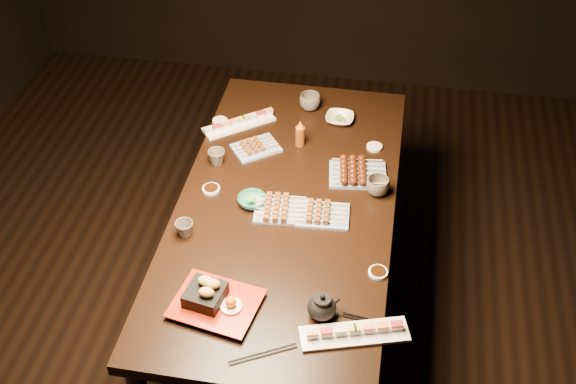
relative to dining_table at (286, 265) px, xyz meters
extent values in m
plane|color=black|center=(-0.17, -0.31, -0.38)|extent=(5.00, 5.00, 0.00)
cube|color=black|center=(0.00, 0.00, 0.00)|extent=(1.18, 1.92, 0.75)
imported|color=#277860|center=(-0.14, -0.03, 0.39)|extent=(0.12, 0.12, 0.04)
imported|color=beige|center=(0.15, 0.62, 0.39)|extent=(0.14, 0.14, 0.03)
imported|color=#52493F|center=(-0.36, -0.25, 0.41)|extent=(0.09, 0.09, 0.07)
imported|color=#52493F|center=(0.37, 0.13, 0.41)|extent=(0.12, 0.12, 0.08)
imported|color=#52493F|center=(-0.35, 0.21, 0.41)|extent=(0.10, 0.10, 0.07)
imported|color=#52493F|center=(0.00, 0.70, 0.41)|extent=(0.13, 0.13, 0.08)
cylinder|color=maroon|center=(-0.01, 0.41, 0.44)|extent=(0.05, 0.05, 0.13)
cylinder|color=white|center=(-0.33, 0.03, 0.38)|extent=(0.10, 0.10, 0.01)
cylinder|color=white|center=(0.33, 0.44, 0.38)|extent=(0.09, 0.09, 0.01)
cylinder|color=white|center=(0.41, -0.33, 0.38)|extent=(0.09, 0.09, 0.01)
cylinder|color=white|center=(-0.41, 0.52, 0.38)|extent=(0.08, 0.08, 0.01)
camera|label=1|loc=(0.39, -2.19, 2.40)|focal=45.00mm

